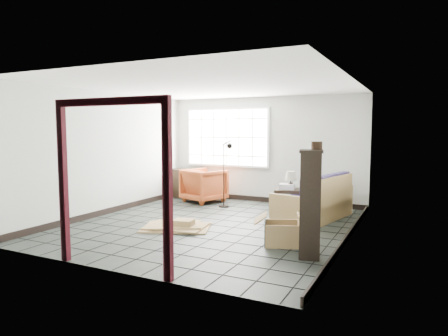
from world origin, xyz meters
The scene contains 15 objects.
ground centered at (0.00, 0.00, 0.00)m, with size 5.50×5.50×0.00m, color black.
room_shell centered at (0.00, 0.03, 1.68)m, with size 5.02×5.52×2.61m.
window_panel centered at (-1.00, 2.70, 1.60)m, with size 2.32×0.08×1.52m.
doorway_trim centered at (0.00, -2.70, 1.38)m, with size 1.80×0.08×2.20m.
futon_sofa centered at (1.68, 1.28, 0.33)m, with size 1.23×2.19×0.92m.
armchair centered at (-1.32, 2.07, 0.46)m, with size 0.89×0.83×0.91m, color brown.
side_table centered at (1.06, 1.34, 0.48)m, with size 0.65×0.65×0.58m.
table_lamp centered at (1.12, 1.37, 0.84)m, with size 0.30×0.30×0.37m.
projector centered at (1.05, 1.31, 0.63)m, with size 0.34×0.29×0.11m.
floor_lamp centered at (-0.49, 1.63, 0.84)m, with size 0.42×0.33×1.57m.
console_shelf centered at (-2.15, 2.40, 0.38)m, with size 1.00×0.45×0.76m.
tall_shelf centered at (2.13, -1.07, 0.78)m, with size 0.41×0.48×1.52m.
pot centered at (2.19, -1.00, 1.58)m, with size 0.20×0.20×0.11m.
open_box centered at (1.60, -0.67, 0.18)m, with size 0.97×0.70×0.50m.
cardboard_pile centered at (-0.45, -0.51, 0.05)m, with size 1.43×1.23×0.18m.
Camera 1 is at (3.49, -6.55, 1.81)m, focal length 32.00 mm.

